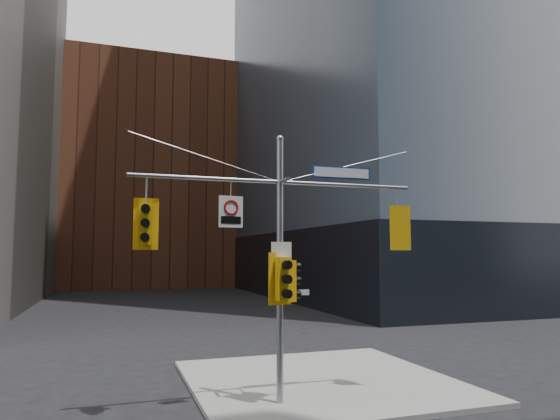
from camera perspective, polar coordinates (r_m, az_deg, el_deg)
sidewalk_corner at (r=16.54m, az=4.60°, el=-18.91°), size 8.00×8.00×0.15m
podium_ne at (r=53.61m, az=18.53°, el=-5.89°), size 36.40×36.40×6.00m
brick_midrise at (r=69.62m, az=-14.92°, el=3.37°), size 26.00×20.00×28.00m
signal_assembly at (r=13.47m, az=0.00°, el=-3.46°), size 8.00×0.80×7.30m
traffic_light_west_arm at (r=12.82m, az=-15.10°, el=-1.49°), size 0.62×0.52×1.30m
traffic_light_east_arm at (r=15.06m, az=13.32°, el=-2.03°), size 0.62×0.54×1.30m
traffic_light_pole_side at (r=13.60m, az=1.31°, el=-8.09°), size 0.42×0.36×1.11m
traffic_light_pole_front at (r=13.23m, az=0.37°, el=-7.88°), size 0.66×0.58×1.39m
street_sign_blade at (r=14.36m, az=7.05°, el=4.24°), size 1.79×0.09×0.35m
regulatory_sign_arm at (r=13.12m, az=-5.62°, el=-0.07°), size 0.66×0.14×0.83m
regulatory_sign_pole at (r=13.36m, az=0.16°, el=-5.32°), size 0.56×0.06×0.73m
street_blade_ew at (r=13.66m, az=1.80°, el=-9.41°), size 0.77×0.07×0.15m
street_blade_ns at (r=13.95m, az=-0.61°, el=-9.88°), size 0.10×0.81×0.16m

